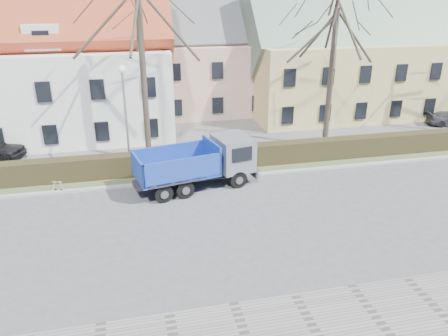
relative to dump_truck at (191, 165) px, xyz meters
name	(u,v)px	position (x,y,z in m)	size (l,w,h in m)	color
ground	(203,221)	(-0.03, -3.71, -1.34)	(120.00, 120.00, 0.00)	#4D4D50
curb_far	(189,180)	(-0.03, 0.89, -1.28)	(80.00, 0.30, 0.12)	gray
grass_strip	(185,170)	(-0.03, 2.49, -1.29)	(80.00, 3.00, 0.10)	#465530
hedge	(186,162)	(-0.03, 2.29, -0.69)	(60.00, 0.90, 1.30)	black
building_pink	(208,63)	(3.97, 16.29, 2.66)	(10.80, 8.80, 8.00)	tan
building_yellow	(352,61)	(15.97, 13.29, 2.91)	(18.80, 10.80, 8.50)	tan
tree_1	(142,58)	(-2.03, 4.79, 4.98)	(9.20, 9.20, 12.65)	#373026
tree_2	(332,65)	(9.97, 4.79, 4.16)	(8.00, 8.00, 11.00)	#373026
dump_truck	(191,165)	(0.00, 0.00, 0.00)	(6.71, 2.49, 2.68)	#153396
streetlight	(126,119)	(-3.23, 3.29, 1.80)	(0.49, 0.49, 6.28)	#95989B
cart_frame	(54,186)	(-7.29, 1.05, -0.99)	(0.77, 0.44, 0.70)	silver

